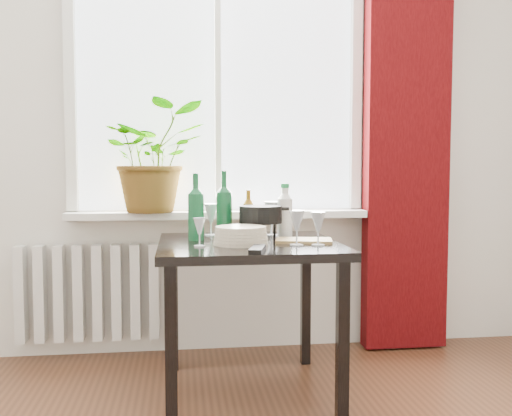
{
  "coord_description": "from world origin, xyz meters",
  "views": [
    {
      "loc": [
        -0.22,
        -1.15,
        1.09
      ],
      "look_at": [
        0.14,
        1.55,
        0.9
      ],
      "focal_mm": 40.0,
      "sensor_mm": 36.0,
      "label": 1
    }
  ],
  "objects": [
    {
      "name": "wine_bottle_right",
      "position": [
        -0.0,
        1.74,
        0.91
      ],
      "size": [
        0.09,
        0.09,
        0.35
      ],
      "primitive_type": null,
      "rotation": [
        0.0,
        0.0,
        -0.19
      ],
      "color": "#0C4120",
      "rests_on": "table"
    },
    {
      "name": "potted_plant",
      "position": [
        -0.37,
        2.1,
        1.15
      ],
      "size": [
        0.66,
        0.61,
        0.62
      ],
      "primitive_type": "imported",
      "rotation": [
        0.0,
        0.0,
        0.27
      ],
      "color": "#217C22",
      "rests_on": "windowsill"
    },
    {
      "name": "wine_bottle_left",
      "position": [
        -0.15,
        1.64,
        0.91
      ],
      "size": [
        0.09,
        0.09,
        0.33
      ],
      "primitive_type": null,
      "rotation": [
        0.0,
        0.0,
        -0.13
      ],
      "color": "#0D4623",
      "rests_on": "table"
    },
    {
      "name": "plate_stack",
      "position": [
        0.05,
        1.46,
        0.78
      ],
      "size": [
        0.27,
        0.27,
        0.08
      ],
      "primitive_type": "cylinder",
      "rotation": [
        0.0,
        0.0,
        0.05
      ],
      "color": "beige",
      "rests_on": "table"
    },
    {
      "name": "table",
      "position": [
        0.1,
        1.55,
        0.65
      ],
      "size": [
        0.85,
        0.85,
        0.74
      ],
      "color": "black",
      "rests_on": "ground"
    },
    {
      "name": "wineglass_back_left",
      "position": [
        -0.06,
        1.82,
        0.83
      ],
      "size": [
        0.09,
        0.09,
        0.17
      ],
      "primitive_type": null,
      "rotation": [
        0.0,
        0.0,
        0.19
      ],
      "color": "silver",
      "rests_on": "table"
    },
    {
      "name": "radiator",
      "position": [
        -0.75,
        2.18,
        0.38
      ],
      "size": [
        0.8,
        0.1,
        0.55
      ],
      "color": "silver",
      "rests_on": "ground"
    },
    {
      "name": "window",
      "position": [
        0.0,
        2.22,
        1.6
      ],
      "size": [
        1.72,
        0.08,
        1.62
      ],
      "color": "white",
      "rests_on": "ground"
    },
    {
      "name": "curtain",
      "position": [
        1.12,
        2.12,
        1.3
      ],
      "size": [
        0.5,
        0.12,
        2.56
      ],
      "color": "#350406",
      "rests_on": "ground"
    },
    {
      "name": "wineglass_far_right",
      "position": [
        0.4,
        1.37,
        0.82
      ],
      "size": [
        0.07,
        0.07,
        0.16
      ],
      "primitive_type": null,
      "rotation": [
        0.0,
        0.0,
        -0.07
      ],
      "color": "#B7BDC5",
      "rests_on": "table"
    },
    {
      "name": "fondue_pot",
      "position": [
        0.17,
        1.65,
        0.82
      ],
      "size": [
        0.27,
        0.24,
        0.17
      ],
      "primitive_type": null,
      "rotation": [
        0.0,
        0.0,
        0.1
      ],
      "color": "black",
      "rests_on": "table"
    },
    {
      "name": "windowsill",
      "position": [
        0.0,
        2.15,
        0.82
      ],
      "size": [
        1.72,
        0.2,
        0.04
      ],
      "color": "white",
      "rests_on": "ground"
    },
    {
      "name": "wineglass_back_center",
      "position": [
        0.25,
        1.78,
        0.83
      ],
      "size": [
        0.1,
        0.1,
        0.18
      ],
      "primitive_type": null,
      "rotation": [
        0.0,
        0.0,
        0.32
      ],
      "color": "#B6BBC5",
      "rests_on": "table"
    },
    {
      "name": "cutting_board",
      "position": [
        0.36,
        1.51,
        0.75
      ],
      "size": [
        0.29,
        0.22,
        0.01
      ],
      "primitive_type": "cube",
      "rotation": [
        0.0,
        0.0,
        -0.21
      ],
      "color": "olive",
      "rests_on": "table"
    },
    {
      "name": "wineglass_front_left",
      "position": [
        -0.14,
        1.41,
        0.81
      ],
      "size": [
        0.06,
        0.06,
        0.13
      ],
      "primitive_type": null,
      "rotation": [
        0.0,
        0.0,
        -0.11
      ],
      "color": "white",
      "rests_on": "table"
    },
    {
      "name": "tv_remote",
      "position": [
        0.1,
        1.23,
        0.75
      ],
      "size": [
        0.1,
        0.19,
        0.02
      ],
      "primitive_type": "cube",
      "rotation": [
        0.0,
        0.0,
        -0.26
      ],
      "color": "black",
      "rests_on": "table"
    },
    {
      "name": "bottle_amber",
      "position": [
        0.13,
        1.81,
        0.86
      ],
      "size": [
        0.07,
        0.07,
        0.24
      ],
      "primitive_type": null,
      "rotation": [
        0.0,
        0.0,
        -0.16
      ],
      "color": "brown",
      "rests_on": "table"
    },
    {
      "name": "wineglass_front_right",
      "position": [
        0.3,
        1.39,
        0.82
      ],
      "size": [
        0.09,
        0.09,
        0.17
      ],
      "primitive_type": null,
      "rotation": [
        0.0,
        0.0,
        -0.28
      ],
      "color": "#B3B8C1",
      "rests_on": "table"
    },
    {
      "name": "cleaning_bottle",
      "position": [
        0.31,
        1.74,
        0.88
      ],
      "size": [
        0.08,
        0.08,
        0.28
      ],
      "primitive_type": null,
      "rotation": [
        0.0,
        0.0,
        0.02
      ],
      "color": "silver",
      "rests_on": "table"
    }
  ]
}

